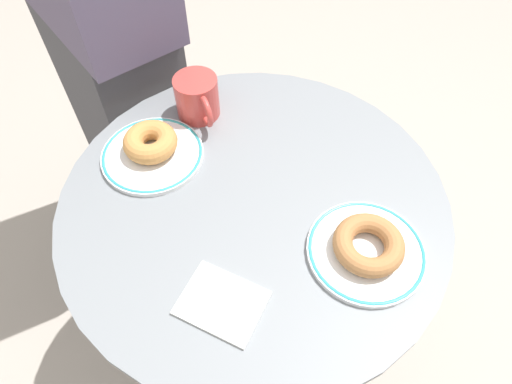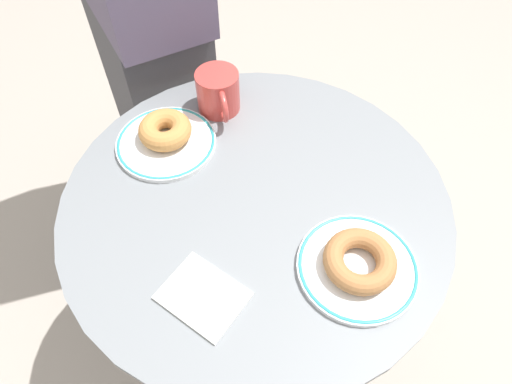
{
  "view_description": "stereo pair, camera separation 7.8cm",
  "coord_description": "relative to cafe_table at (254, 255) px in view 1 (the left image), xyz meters",
  "views": [
    {
      "loc": [
        0.29,
        -0.39,
        1.42
      ],
      "look_at": [
        0.02,
        -0.01,
        0.79
      ],
      "focal_mm": 31.15,
      "sensor_mm": 36.0,
      "label": 1
    },
    {
      "loc": [
        0.35,
        -0.34,
        1.42
      ],
      "look_at": [
        0.02,
        -0.01,
        0.79
      ],
      "focal_mm": 31.15,
      "sensor_mm": 36.0,
      "label": 2
    }
  ],
  "objects": [
    {
      "name": "ground_plane",
      "position": [
        0.0,
        0.0,
        -0.54
      ],
      "size": [
        7.0,
        7.0,
        0.02
      ],
      "primitive_type": "cube",
      "color": "#9E9389"
    },
    {
      "name": "cafe_table",
      "position": [
        0.0,
        0.0,
        0.0
      ],
      "size": [
        0.73,
        0.73,
        0.75
      ],
      "color": "slate",
      "rests_on": "ground"
    },
    {
      "name": "plate_left",
      "position": [
        -0.22,
        -0.04,
        0.23
      ],
      "size": [
        0.2,
        0.2,
        0.01
      ],
      "color": "white",
      "rests_on": "cafe_table"
    },
    {
      "name": "plate_right",
      "position": [
        0.22,
        0.02,
        0.23
      ],
      "size": [
        0.2,
        0.2,
        0.01
      ],
      "color": "white",
      "rests_on": "cafe_table"
    },
    {
      "name": "donut_old_fashioned",
      "position": [
        -0.23,
        -0.03,
        0.25
      ],
      "size": [
        0.14,
        0.14,
        0.04
      ],
      "primitive_type": "torus",
      "rotation": [
        0.0,
        0.0,
        3.52
      ],
      "color": "#BC7F42",
      "rests_on": "plate_left"
    },
    {
      "name": "donut_cinnamon",
      "position": [
        0.22,
        0.02,
        0.25
      ],
      "size": [
        0.12,
        0.12,
        0.03
      ],
      "primitive_type": "torus",
      "rotation": [
        0.0,
        0.0,
        1.6
      ],
      "color": "#A36B3D",
      "rests_on": "plate_right"
    },
    {
      "name": "paper_napkin",
      "position": [
        0.08,
        -0.2,
        0.23
      ],
      "size": [
        0.15,
        0.12,
        0.01
      ],
      "primitive_type": "cube",
      "rotation": [
        0.0,
        0.0,
        0.18
      ],
      "color": "white",
      "rests_on": "cafe_table"
    },
    {
      "name": "coffee_mug",
      "position": [
        -0.23,
        0.11,
        0.27
      ],
      "size": [
        0.12,
        0.09,
        0.09
      ],
      "color": "#B73D38",
      "rests_on": "cafe_table"
    },
    {
      "name": "person_figure",
      "position": [
        -0.56,
        0.16,
        0.25
      ],
      "size": [
        0.48,
        0.33,
        1.59
      ],
      "color": "#3D3D42",
      "rests_on": "ground"
    }
  ]
}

